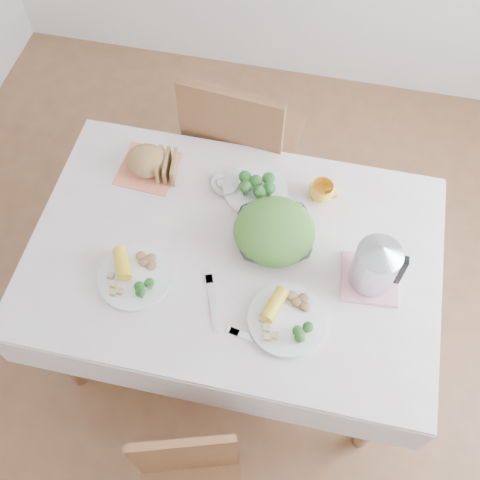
% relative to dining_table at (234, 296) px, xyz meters
% --- Properties ---
extents(floor, '(3.60, 3.60, 0.00)m').
position_rel_dining_table_xyz_m(floor, '(0.00, 0.00, -0.38)').
color(floor, brown).
rests_on(floor, ground).
extents(dining_table, '(1.40, 0.90, 0.75)m').
position_rel_dining_table_xyz_m(dining_table, '(0.00, 0.00, 0.00)').
color(dining_table, brown).
rests_on(dining_table, floor).
extents(tablecloth, '(1.50, 1.00, 0.01)m').
position_rel_dining_table_xyz_m(tablecloth, '(0.00, 0.00, 0.38)').
color(tablecloth, silver).
rests_on(tablecloth, dining_table).
extents(chair_far, '(0.51, 0.51, 1.02)m').
position_rel_dining_table_xyz_m(chair_far, '(-0.11, 0.73, 0.09)').
color(chair_far, brown).
rests_on(chair_far, floor).
extents(salad_bowl, '(0.34, 0.34, 0.07)m').
position_rel_dining_table_xyz_m(salad_bowl, '(0.13, 0.08, 0.42)').
color(salad_bowl, white).
rests_on(salad_bowl, tablecloth).
extents(dinner_plate_left, '(0.29, 0.29, 0.02)m').
position_rel_dining_table_xyz_m(dinner_plate_left, '(-0.32, -0.18, 0.40)').
color(dinner_plate_left, white).
rests_on(dinner_plate_left, tablecloth).
extents(dinner_plate_right, '(0.38, 0.38, 0.02)m').
position_rel_dining_table_xyz_m(dinner_plate_right, '(0.24, -0.23, 0.40)').
color(dinner_plate_right, white).
rests_on(dinner_plate_right, tablecloth).
extents(broccoli_plate, '(0.31, 0.31, 0.02)m').
position_rel_dining_table_xyz_m(broccoli_plate, '(0.03, 0.28, 0.40)').
color(broccoli_plate, beige).
rests_on(broccoli_plate, tablecloth).
extents(napkin, '(0.24, 0.24, 0.00)m').
position_rel_dining_table_xyz_m(napkin, '(-0.42, 0.30, 0.39)').
color(napkin, '#F57D55').
rests_on(napkin, tablecloth).
extents(bread_loaf, '(0.21, 0.21, 0.10)m').
position_rel_dining_table_xyz_m(bread_loaf, '(-0.42, 0.30, 0.45)').
color(bread_loaf, olive).
rests_on(bread_loaf, napkin).
extents(fruit_bowl, '(0.14, 0.14, 0.03)m').
position_rel_dining_table_xyz_m(fruit_bowl, '(-0.09, 0.27, 0.40)').
color(fruit_bowl, white).
rests_on(fruit_bowl, tablecloth).
extents(yellow_mug, '(0.12, 0.12, 0.08)m').
position_rel_dining_table_xyz_m(yellow_mug, '(0.28, 0.31, 0.43)').
color(yellow_mug, yellow).
rests_on(yellow_mug, tablecloth).
extents(pink_tray, '(0.21, 0.21, 0.02)m').
position_rel_dining_table_xyz_m(pink_tray, '(0.50, -0.01, 0.40)').
color(pink_tray, pink).
rests_on(pink_tray, tablecloth).
extents(electric_kettle, '(0.19, 0.19, 0.22)m').
position_rel_dining_table_xyz_m(electric_kettle, '(0.50, -0.01, 0.51)').
color(electric_kettle, '#B2B5BA').
rests_on(electric_kettle, pink_tray).
extents(fork_left, '(0.10, 0.21, 0.00)m').
position_rel_dining_table_xyz_m(fork_left, '(-0.03, -0.21, 0.39)').
color(fork_left, silver).
rests_on(fork_left, tablecloth).
extents(fork_right, '(0.06, 0.19, 0.00)m').
position_rel_dining_table_xyz_m(fork_right, '(0.17, -0.23, 0.39)').
color(fork_right, silver).
rests_on(fork_right, tablecloth).
extents(knife, '(0.21, 0.06, 0.00)m').
position_rel_dining_table_xyz_m(knife, '(0.16, -0.32, 0.39)').
color(knife, silver).
rests_on(knife, tablecloth).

